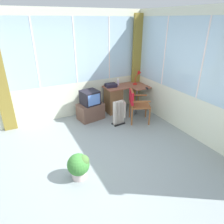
# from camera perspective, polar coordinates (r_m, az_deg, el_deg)

# --- Properties ---
(ground) EXTENTS (5.70, 5.48, 0.06)m
(ground) POSITION_cam_1_polar(r_m,az_deg,el_deg) (3.83, -4.72, -15.34)
(ground) COLOR gray
(north_window_panel) EXTENTS (4.70, 0.07, 2.68)m
(north_window_panel) POSITION_cam_1_polar(r_m,az_deg,el_deg) (5.23, -15.22, 11.93)
(north_window_panel) COLOR silver
(north_window_panel) RESTS_ON ground
(east_window_panel) EXTENTS (0.07, 4.48, 2.68)m
(east_window_panel) POSITION_cam_1_polar(r_m,az_deg,el_deg) (4.53, 23.89, 8.73)
(east_window_panel) COLOR silver
(east_window_panel) RESTS_ON ground
(curtain_corner) EXTENTS (0.29, 0.11, 2.58)m
(curtain_corner) POSITION_cam_1_polar(r_m,az_deg,el_deg) (6.00, 7.09, 13.71)
(curtain_corner) COLOR olive
(curtain_corner) RESTS_ON ground
(desk) EXTENTS (1.18, 0.75, 0.73)m
(desk) POSITION_cam_1_polar(r_m,az_deg,el_deg) (5.69, 0.80, 3.84)
(desk) COLOR #97543E
(desk) RESTS_ON ground
(desk_lamp) EXTENTS (0.24, 0.21, 0.40)m
(desk_lamp) POSITION_cam_1_polar(r_m,az_deg,el_deg) (5.80, 7.58, 10.31)
(desk_lamp) COLOR red
(desk_lamp) RESTS_ON desk
(tv_remote) EXTENTS (0.10, 0.16, 0.02)m
(tv_remote) POSITION_cam_1_polar(r_m,az_deg,el_deg) (5.52, 9.89, 6.63)
(tv_remote) COLOR black
(tv_remote) RESTS_ON desk
(spray_bottle) EXTENTS (0.06, 0.06, 0.22)m
(spray_bottle) POSITION_cam_1_polar(r_m,az_deg,el_deg) (5.73, 1.73, 8.65)
(spray_bottle) COLOR silver
(spray_bottle) RESTS_ON desk
(paper_tray) EXTENTS (0.32, 0.25, 0.09)m
(paper_tray) POSITION_cam_1_polar(r_m,az_deg,el_deg) (5.59, -0.29, 7.61)
(paper_tray) COLOR #242032
(paper_tray) RESTS_ON desk
(wooden_armchair) EXTENTS (0.64, 0.64, 0.86)m
(wooden_armchair) POSITION_cam_1_polar(r_m,az_deg,el_deg) (5.09, 6.66, 3.04)
(wooden_armchair) COLOR #95542C
(wooden_armchair) RESTS_ON ground
(tv_on_stand) EXTENTS (0.71, 0.54, 0.79)m
(tv_on_stand) POSITION_cam_1_polar(r_m,az_deg,el_deg) (5.30, -6.14, 1.52)
(tv_on_stand) COLOR brown
(tv_on_stand) RESTS_ON ground
(space_heater) EXTENTS (0.36, 0.20, 0.63)m
(space_heater) POSITION_cam_1_polar(r_m,az_deg,el_deg) (5.02, 2.13, -0.14)
(space_heater) COLOR silver
(space_heater) RESTS_ON ground
(potted_plant) EXTENTS (0.37, 0.37, 0.46)m
(potted_plant) POSITION_cam_1_polar(r_m,az_deg,el_deg) (3.46, -9.35, -14.70)
(potted_plant) COLOR beige
(potted_plant) RESTS_ON ground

